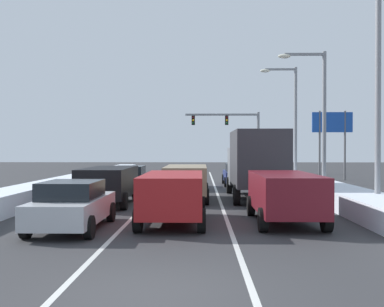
% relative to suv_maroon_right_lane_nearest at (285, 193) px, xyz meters
% --- Properties ---
extents(ground_plane, '(120.00, 120.00, 0.00)m').
position_rel_suv_maroon_right_lane_nearest_xyz_m(ground_plane, '(-3.62, 8.08, -1.02)').
color(ground_plane, '#333335').
extents(lane_stripe_between_right_lane_and_center_lane, '(0.14, 43.13, 0.01)m').
position_rel_suv_maroon_right_lane_nearest_xyz_m(lane_stripe_between_right_lane_and_center_lane, '(-1.92, 12.00, -1.01)').
color(lane_stripe_between_right_lane_and_center_lane, silver).
rests_on(lane_stripe_between_right_lane_and_center_lane, ground).
extents(lane_stripe_between_center_lane_and_left_lane, '(0.14, 43.13, 0.01)m').
position_rel_suv_maroon_right_lane_nearest_xyz_m(lane_stripe_between_center_lane_and_left_lane, '(-5.32, 12.00, -1.01)').
color(lane_stripe_between_center_lane_and_left_lane, silver).
rests_on(lane_stripe_between_center_lane_and_left_lane, ground).
extents(snow_bank_right_shoulder, '(1.99, 43.13, 0.79)m').
position_rel_suv_maroon_right_lane_nearest_xyz_m(snow_bank_right_shoulder, '(3.38, 12.00, -0.62)').
color(snow_bank_right_shoulder, silver).
rests_on(snow_bank_right_shoulder, ground).
extents(snow_bank_left_shoulder, '(1.73, 43.13, 0.82)m').
position_rel_suv_maroon_right_lane_nearest_xyz_m(snow_bank_left_shoulder, '(-10.62, 12.00, -0.61)').
color(snow_bank_left_shoulder, silver).
rests_on(snow_bank_left_shoulder, ground).
extents(suv_maroon_right_lane_nearest, '(2.16, 4.90, 1.67)m').
position_rel_suv_maroon_right_lane_nearest_xyz_m(suv_maroon_right_lane_nearest, '(0.00, 0.00, 0.00)').
color(suv_maroon_right_lane_nearest, maroon).
rests_on(suv_maroon_right_lane_nearest, ground).
extents(box_truck_right_lane_second, '(2.53, 7.20, 3.36)m').
position_rel_suv_maroon_right_lane_nearest_xyz_m(box_truck_right_lane_second, '(-0.12, 7.32, 0.88)').
color(box_truck_right_lane_second, slate).
rests_on(box_truck_right_lane_second, ground).
extents(sedan_navy_right_lane_third, '(2.00, 4.50, 1.51)m').
position_rel_suv_maroon_right_lane_nearest_xyz_m(sedan_navy_right_lane_third, '(-0.33, 15.86, -0.25)').
color(sedan_navy_right_lane_third, navy).
rests_on(sedan_navy_right_lane_third, ground).
extents(suv_red_center_lane_nearest, '(2.16, 4.90, 1.67)m').
position_rel_suv_maroon_right_lane_nearest_xyz_m(suv_red_center_lane_nearest, '(-3.76, -0.17, 0.00)').
color(suv_red_center_lane_nearest, maroon).
rests_on(suv_red_center_lane_nearest, ground).
extents(suv_tan_center_lane_second, '(2.16, 4.90, 1.67)m').
position_rel_suv_maroon_right_lane_nearest_xyz_m(suv_tan_center_lane_second, '(-3.55, 6.67, 0.00)').
color(suv_tan_center_lane_second, '#937F60').
rests_on(suv_tan_center_lane_second, ground).
extents(sedan_white_center_lane_third, '(2.00, 4.50, 1.51)m').
position_rel_suv_maroon_right_lane_nearest_xyz_m(sedan_white_center_lane_third, '(-3.73, 13.31, -0.25)').
color(sedan_white_center_lane_third, silver).
rests_on(sedan_white_center_lane_third, ground).
extents(sedan_silver_left_lane_nearest, '(2.00, 4.50, 1.51)m').
position_rel_suv_maroon_right_lane_nearest_xyz_m(sedan_silver_left_lane_nearest, '(-6.82, -1.36, -0.25)').
color(sedan_silver_left_lane_nearest, '#B7BABF').
rests_on(sedan_silver_left_lane_nearest, ground).
extents(suv_black_left_lane_second, '(2.16, 4.90, 1.67)m').
position_rel_suv_maroon_right_lane_nearest_xyz_m(suv_black_left_lane_second, '(-6.93, 4.83, 0.00)').
color(suv_black_left_lane_second, black).
rests_on(suv_black_left_lane_second, ground).
extents(sedan_charcoal_left_lane_third, '(2.00, 4.50, 1.51)m').
position_rel_suv_maroon_right_lane_nearest_xyz_m(sedan_charcoal_left_lane_third, '(-6.96, 11.04, -0.25)').
color(sedan_charcoal_left_lane_third, '#38383D').
rests_on(sedan_charcoal_left_lane_third, ground).
extents(traffic_light_gantry, '(7.54, 0.47, 6.20)m').
position_rel_suv_maroon_right_lane_nearest_xyz_m(traffic_light_gantry, '(0.65, 31.59, 3.48)').
color(traffic_light_gantry, slate).
rests_on(traffic_light_gantry, ground).
extents(street_lamp_right_near, '(2.66, 0.36, 9.26)m').
position_rel_suv_maroon_right_lane_nearest_xyz_m(street_lamp_right_near, '(3.61, 2.19, 4.44)').
color(street_lamp_right_near, gray).
rests_on(street_lamp_right_near, ground).
extents(street_lamp_right_mid, '(2.66, 0.36, 7.85)m').
position_rel_suv_maroon_right_lane_nearest_xyz_m(street_lamp_right_mid, '(3.59, 10.04, 3.71)').
color(street_lamp_right_mid, gray).
rests_on(street_lamp_right_mid, ground).
extents(street_lamp_right_far, '(2.66, 0.36, 8.36)m').
position_rel_suv_maroon_right_lane_nearest_xyz_m(street_lamp_right_far, '(3.62, 17.88, 3.97)').
color(street_lamp_right_far, gray).
rests_on(street_lamp_right_far, ground).
extents(roadside_sign_right, '(3.20, 0.16, 5.50)m').
position_rel_suv_maroon_right_lane_nearest_xyz_m(roadside_sign_right, '(7.61, 21.44, 3.00)').
color(roadside_sign_right, '#59595B').
rests_on(roadside_sign_right, ground).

